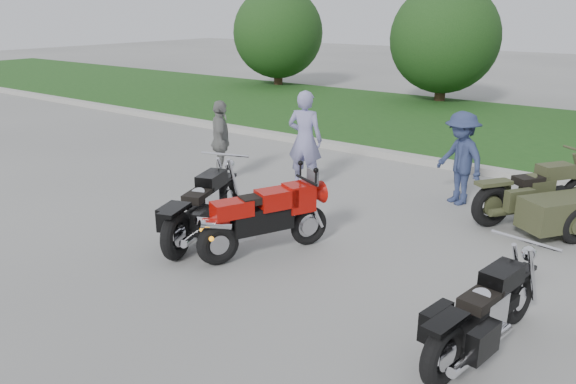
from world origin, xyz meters
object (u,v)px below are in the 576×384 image
Objects in this scene: sportbike_red at (262,217)px; person_denim at (460,158)px; cruiser_left at (201,209)px; person_stripe at (305,139)px; cruiser_right at (481,317)px; person_back at (221,142)px; cruiser_sidecar at (550,204)px.

sportbike_red is 1.15× the size of person_denim.
person_denim reaches higher than cruiser_left.
cruiser_left is 1.24× the size of person_stripe.
cruiser_right is 4.56m from person_denim.
cruiser_right is 6.45m from person_back.
sportbike_red reaches higher than cruiser_right.
cruiser_left is at bearing 80.81° from person_stripe.
cruiser_sidecar is at bearing 171.20° from person_stripe.
person_stripe is at bearing 139.57° from sportbike_red.
cruiser_right is 1.32× the size of person_denim.
cruiser_sidecar is (-0.25, 3.78, 0.01)m from cruiser_right.
cruiser_sidecar reaches higher than cruiser_right.
sportbike_red is 0.85× the size of cruiser_sidecar.
person_back is (-5.61, -1.11, 0.37)m from cruiser_sidecar.
cruiser_right is at bearing -159.19° from person_back.
person_denim is (1.31, 3.63, 0.25)m from sportbike_red.
person_stripe is at bearing -139.99° from cruiser_sidecar.
person_stripe is 2.74m from person_denim.
person_stripe reaches higher than cruiser_right.
cruiser_sidecar is (2.87, 3.24, -0.12)m from sportbike_red.
person_back is at bearing 11.87° from person_stripe.
person_stripe is 1.15× the size of person_back.
person_stripe reaches higher than cruiser_left.
person_denim is (2.36, 3.73, 0.34)m from cruiser_left.
person_back is (-1.44, -0.71, -0.11)m from person_stripe.
person_denim reaches higher than sportbike_red.
cruiser_left is at bearing -149.76° from sportbike_red.
person_denim is at bearing -159.57° from cruiser_sidecar.
person_stripe is at bearing -108.57° from person_back.
person_stripe is at bearing -133.71° from person_denim.
person_denim is at bearing -114.50° from person_back.
person_stripe is (-1.31, 2.83, 0.36)m from sportbike_red.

